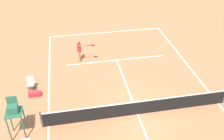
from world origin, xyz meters
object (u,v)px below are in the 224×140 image
object	(u,v)px
player_serving	(80,49)
courtside_chair_mid	(31,83)
umpire_chair	(14,112)
tennis_ball	(67,80)
equipment_bag	(35,94)

from	to	relation	value
player_serving	courtside_chair_mid	distance (m)	4.46
umpire_chair	courtside_chair_mid	xyz separation A→B (m)	(-0.37, -3.78, -1.07)
umpire_chair	player_serving	bearing A→B (deg)	-119.50
tennis_ball	courtside_chair_mid	world-z (taller)	courtside_chair_mid
courtside_chair_mid	umpire_chair	bearing A→B (deg)	84.41
umpire_chair	tennis_ball	bearing A→B (deg)	-121.35
tennis_ball	umpire_chair	xyz separation A→B (m)	(2.65, 4.34, 1.57)
courtside_chair_mid	equipment_bag	size ratio (longest dim) A/B	1.25
umpire_chair	equipment_bag	bearing A→B (deg)	-101.08
player_serving	courtside_chair_mid	size ratio (longest dim) A/B	1.83
tennis_ball	equipment_bag	distance (m)	2.40
courtside_chair_mid	player_serving	bearing A→B (deg)	-139.81
courtside_chair_mid	equipment_bag	xyz separation A→B (m)	(-0.24, 0.68, -0.38)
player_serving	tennis_ball	xyz separation A→B (m)	(1.11, 2.29, -1.00)
player_serving	courtside_chair_mid	xyz separation A→B (m)	(3.38, 2.86, -0.50)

